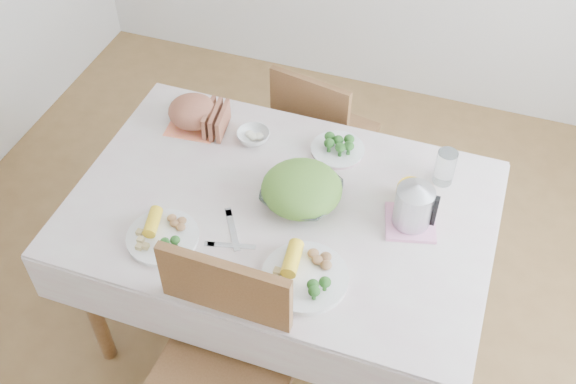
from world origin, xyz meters
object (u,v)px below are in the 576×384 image
(dining_table, at_px, (282,270))
(dinner_plate_right, at_px, (305,278))
(chair_far, at_px, (326,129))
(dinner_plate_left, at_px, (163,237))
(salad_bowl, at_px, (302,195))
(electric_kettle, at_px, (415,200))
(yellow_mug, at_px, (410,193))

(dining_table, xyz_separation_m, dinner_plate_right, (0.18, -0.28, 0.40))
(chair_far, bearing_deg, dinner_plate_left, 86.25)
(salad_bowl, xyz_separation_m, electric_kettle, (0.39, 0.02, 0.09))
(dinner_plate_right, bearing_deg, dining_table, 123.05)
(salad_bowl, xyz_separation_m, yellow_mug, (0.37, 0.13, 0.01))
(dinner_plate_right, distance_m, electric_kettle, 0.46)
(dinner_plate_right, bearing_deg, yellow_mug, 61.59)
(salad_bowl, bearing_deg, electric_kettle, 3.25)
(dinner_plate_right, bearing_deg, salad_bowl, 110.29)
(dinner_plate_left, bearing_deg, salad_bowl, 39.87)
(yellow_mug, bearing_deg, chair_far, 128.67)
(salad_bowl, height_order, electric_kettle, electric_kettle)
(salad_bowl, relative_size, dinner_plate_right, 0.95)
(chair_far, xyz_separation_m, yellow_mug, (0.49, -0.61, 0.34))
(dinner_plate_left, height_order, electric_kettle, electric_kettle)
(chair_far, relative_size, dinner_plate_right, 3.02)
(dinner_plate_right, height_order, electric_kettle, electric_kettle)
(dinner_plate_left, distance_m, yellow_mug, 0.89)
(dining_table, height_order, electric_kettle, electric_kettle)
(dinner_plate_right, relative_size, yellow_mug, 2.76)
(salad_bowl, distance_m, dinner_plate_left, 0.51)
(dining_table, bearing_deg, dinner_plate_right, -56.95)
(salad_bowl, bearing_deg, yellow_mug, 19.16)
(dinner_plate_left, bearing_deg, yellow_mug, 30.92)
(salad_bowl, xyz_separation_m, dinner_plate_left, (-0.39, -0.33, -0.02))
(chair_far, xyz_separation_m, electric_kettle, (0.51, -0.71, 0.42))
(electric_kettle, bearing_deg, dinner_plate_left, -164.36)
(dining_table, distance_m, electric_kettle, 0.69)
(dining_table, relative_size, electric_kettle, 7.61)
(dining_table, relative_size, dinner_plate_left, 5.61)
(dinner_plate_left, relative_size, electric_kettle, 1.36)
(yellow_mug, relative_size, electric_kettle, 0.57)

